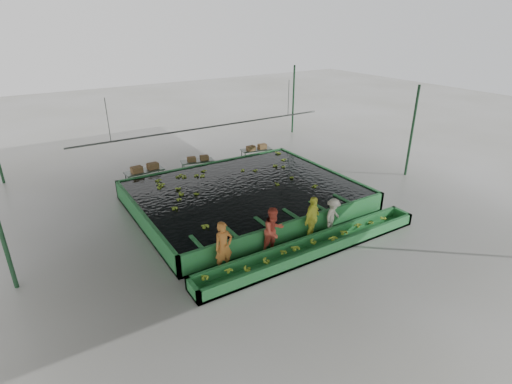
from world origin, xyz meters
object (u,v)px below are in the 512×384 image
packing_table_right (256,156)px  box_stack_left (145,171)px  box_stack_mid (198,161)px  box_stack_right (257,149)px  sorting_trough (313,247)px  worker_b (274,231)px  packing_table_mid (198,167)px  worker_d (333,216)px  flotation_tank (245,195)px  worker_a (224,247)px  packing_table_left (145,178)px  worker_c (312,219)px

packing_table_right → box_stack_left: bearing=-178.4°
box_stack_left → box_stack_mid: bearing=3.4°
box_stack_left → box_stack_right: (6.92, 0.12, -0.06)m
sorting_trough → packing_table_right: bearing=69.8°
sorting_trough → packing_table_right: 10.54m
worker_b → packing_table_mid: worker_b is taller
worker_d → packing_table_right: bearing=54.0°
worker_b → sorting_trough: bearing=-38.3°
worker_d → packing_table_mid: worker_d is taller
flotation_tank → box_stack_left: box_stack_left is taller
flotation_tank → worker_a: size_ratio=5.27×
worker_b → box_stack_right: bearing=54.9°
worker_a → packing_table_left: worker_a is taller
worker_d → packing_table_mid: 9.32m
worker_a → worker_c: bearing=-2.8°
worker_a → worker_c: worker_a is taller
flotation_tank → sorting_trough: size_ratio=1.00×
worker_d → box_stack_right: (1.97, 9.01, 0.07)m
worker_b → packing_table_mid: bearing=77.0°
packing_table_right → worker_d: bearing=-102.4°
flotation_tank → worker_b: size_ratio=5.27×
worker_b → worker_c: worker_b is taller
box_stack_mid → box_stack_right: bearing=-0.9°
worker_d → packing_table_right: (2.00, 9.09, -0.35)m
flotation_tank → box_stack_right: box_stack_right is taller
packing_table_left → worker_c: bearing=-66.5°
worker_b → worker_c: (1.84, 0.00, -0.01)m
box_stack_right → box_stack_mid: bearing=179.1°
worker_a → box_stack_mid: bearing=68.0°
worker_b → worker_a: bearing=173.5°
packing_table_left → flotation_tank: bearing=-54.3°
sorting_trough → packing_table_mid: packing_table_mid is taller
sorting_trough → box_stack_left: bearing=108.8°
packing_table_mid → box_stack_mid: bearing=-54.1°
box_stack_left → packing_table_mid: bearing=4.3°
packing_table_mid → box_stack_mid: size_ratio=1.52×
packing_table_mid → box_stack_left: size_ratio=1.26×
flotation_tank → box_stack_mid: size_ratio=8.45×
worker_b → box_stack_right: 10.27m
packing_table_left → packing_table_mid: (3.08, 0.18, -0.04)m
flotation_tank → worker_d: 4.62m
packing_table_right → box_stack_left: box_stack_left is taller
worker_b → box_stack_right: worker_b is taller
flotation_tank → worker_d: (1.65, -4.30, 0.32)m
worker_c → worker_d: worker_c is taller
worker_a → worker_c: size_ratio=1.01×
flotation_tank → worker_d: worker_d is taller
flotation_tank → packing_table_right: bearing=52.7°
worker_b → box_stack_mid: size_ratio=1.60×
packing_table_left → box_stack_right: (6.96, 0.07, 0.39)m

